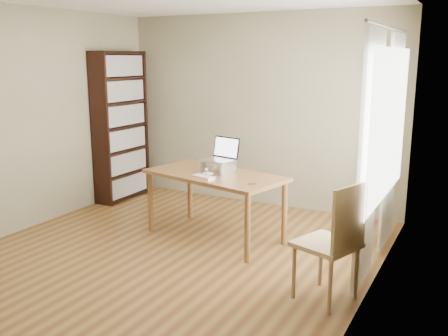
% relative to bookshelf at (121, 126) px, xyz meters
% --- Properties ---
extents(room, '(4.04, 4.54, 2.64)m').
position_rel_bookshelf_xyz_m(room, '(1.86, -1.54, 0.25)').
color(room, '#583417').
rests_on(room, ground).
extents(bookshelf, '(0.30, 0.90, 2.10)m').
position_rel_bookshelf_xyz_m(bookshelf, '(0.00, 0.00, 0.00)').
color(bookshelf, black).
rests_on(bookshelf, ground).
extents(curtains, '(0.03, 1.90, 2.25)m').
position_rel_bookshelf_xyz_m(curtains, '(3.75, -0.75, 0.12)').
color(curtains, white).
rests_on(curtains, ground).
extents(desk, '(1.69, 1.10, 0.75)m').
position_rel_bookshelf_xyz_m(desk, '(1.99, -0.83, -0.39)').
color(desk, brown).
rests_on(desk, ground).
extents(laptop_stand, '(0.32, 0.25, 0.13)m').
position_rel_bookshelf_xyz_m(laptop_stand, '(1.99, -0.75, -0.22)').
color(laptop_stand, silver).
rests_on(laptop_stand, desk).
extents(laptop, '(0.40, 0.37, 0.25)m').
position_rel_bookshelf_xyz_m(laptop, '(1.99, -0.69, -0.11)').
color(laptop, silver).
rests_on(laptop, laptop_stand).
extents(keyboard, '(0.28, 0.18, 0.02)m').
position_rel_bookshelf_xyz_m(keyboard, '(1.97, -1.05, -0.29)').
color(keyboard, silver).
rests_on(keyboard, desk).
extents(coaster, '(0.09, 0.09, 0.01)m').
position_rel_bookshelf_xyz_m(coaster, '(2.57, -1.07, -0.30)').
color(coaster, '#56321D').
rests_on(coaster, desk).
extents(cat, '(0.22, 0.46, 0.13)m').
position_rel_bookshelf_xyz_m(cat, '(2.00, -0.72, -0.24)').
color(cat, '#4E453D').
rests_on(cat, desk).
extents(chair, '(0.59, 0.59, 1.03)m').
position_rel_bookshelf_xyz_m(chair, '(3.62, -1.70, -0.49)').
color(chair, tan).
rests_on(chair, ground).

